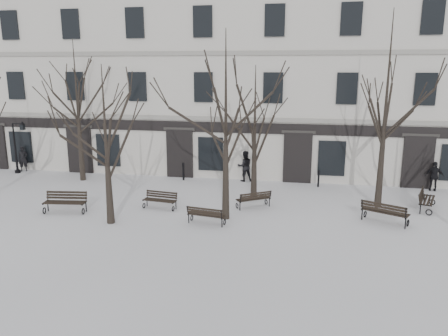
% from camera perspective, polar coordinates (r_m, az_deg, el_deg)
% --- Properties ---
extents(ground, '(100.00, 100.00, 0.00)m').
position_cam_1_polar(ground, '(18.53, -2.05, -7.65)').
color(ground, white).
rests_on(ground, ground).
extents(building, '(40.40, 10.20, 11.40)m').
position_cam_1_polar(building, '(30.12, 3.28, 11.12)').
color(building, beige).
rests_on(building, ground).
extents(tree_1, '(4.67, 4.67, 6.67)m').
position_cam_1_polar(tree_1, '(18.57, -15.27, 5.22)').
color(tree_1, black).
rests_on(tree_1, ground).
extents(tree_2, '(5.66, 5.66, 8.08)m').
position_cam_1_polar(tree_2, '(18.39, 0.24, 8.39)').
color(tree_2, black).
rests_on(tree_2, ground).
extents(tree_4, '(5.65, 5.65, 8.07)m').
position_cam_1_polar(tree_4, '(26.44, -18.69, 9.15)').
color(tree_4, black).
rests_on(tree_4, ground).
extents(tree_5, '(4.65, 4.65, 6.64)m').
position_cam_1_polar(tree_5, '(21.44, 4.06, 6.61)').
color(tree_5, black).
rests_on(tree_5, ground).
extents(tree_6, '(6.35, 6.35, 9.07)m').
position_cam_1_polar(tree_6, '(21.30, 20.57, 9.89)').
color(tree_6, black).
rests_on(tree_6, ground).
extents(bench_0, '(1.98, 0.93, 0.96)m').
position_cam_1_polar(bench_0, '(21.38, -20.01, -4.12)').
color(bench_0, black).
rests_on(bench_0, ground).
extents(bench_1, '(1.68, 0.84, 0.81)m').
position_cam_1_polar(bench_1, '(18.63, -2.37, -6.10)').
color(bench_1, black).
rests_on(bench_1, ground).
extents(bench_2, '(2.01, 1.49, 0.97)m').
position_cam_1_polar(bench_2, '(19.91, 20.24, -5.38)').
color(bench_2, black).
rests_on(bench_2, ground).
extents(bench_3, '(1.66, 0.78, 0.81)m').
position_cam_1_polar(bench_3, '(20.88, -8.33, -4.09)').
color(bench_3, black).
rests_on(bench_3, ground).
extents(bench_4, '(1.67, 1.38, 0.83)m').
position_cam_1_polar(bench_4, '(20.79, 3.93, -4.02)').
color(bench_4, black).
rests_on(bench_4, ground).
extents(bench_5, '(1.21, 1.93, 0.92)m').
position_cam_1_polar(bench_5, '(22.60, 24.84, -3.69)').
color(bench_5, black).
rests_on(bench_5, ground).
extents(lamp_post, '(1.03, 0.38, 3.28)m').
position_cam_1_polar(lamp_post, '(30.03, -25.31, 2.91)').
color(lamp_post, black).
rests_on(lamp_post, ground).
extents(bollard_a, '(0.14, 0.14, 1.06)m').
position_cam_1_polar(bollard_a, '(25.82, -5.34, -0.36)').
color(bollard_a, black).
rests_on(bollard_a, ground).
extents(bollard_b, '(0.12, 0.12, 0.97)m').
position_cam_1_polar(bollard_b, '(24.85, 12.25, -1.27)').
color(bollard_b, black).
rests_on(bollard_b, ground).
extents(pedestrian_a, '(0.69, 0.60, 1.60)m').
position_cam_1_polar(pedestrian_a, '(30.86, -24.62, -0.37)').
color(pedestrian_a, black).
rests_on(pedestrian_a, ground).
extents(pedestrian_b, '(1.06, 0.96, 1.80)m').
position_cam_1_polar(pedestrian_b, '(25.68, 2.70, -1.70)').
color(pedestrian_b, black).
rests_on(pedestrian_b, ground).
extents(pedestrian_c, '(0.99, 0.51, 1.61)m').
position_cam_1_polar(pedestrian_c, '(26.20, 25.60, -2.71)').
color(pedestrian_c, black).
rests_on(pedestrian_c, ground).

